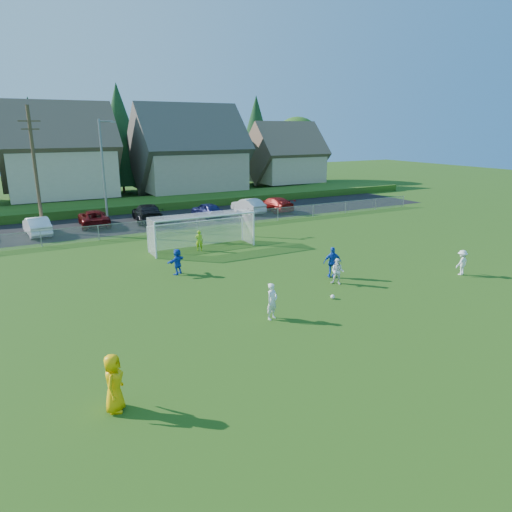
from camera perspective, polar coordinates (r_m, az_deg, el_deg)
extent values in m
plane|color=#193D0C|center=(19.72, 11.42, -9.48)|extent=(160.00, 160.00, 0.00)
plane|color=black|center=(43.42, -12.53, 4.35)|extent=(60.00, 60.00, 0.00)
cube|color=#1E420F|center=(50.49, -15.01, 6.21)|extent=(70.00, 6.00, 0.80)
sphere|color=white|center=(23.33, 9.56, -5.04)|extent=(0.22, 0.22, 0.22)
imported|color=#FFB505|center=(14.81, -17.36, -14.91)|extent=(0.94, 1.08, 1.85)
imported|color=white|center=(20.45, 2.03, -5.68)|extent=(0.71, 0.60, 1.67)
imported|color=white|center=(25.30, 10.15, -1.92)|extent=(0.88, 0.90, 1.46)
imported|color=white|center=(29.11, 24.33, -0.75)|extent=(1.02, 0.67, 1.48)
imported|color=#1340B3|center=(26.40, 9.54, -0.78)|extent=(1.13, 0.81, 1.79)
imported|color=#1340B3|center=(27.02, -9.81, -0.69)|extent=(1.43, 1.16, 1.53)
imported|color=#99D018|center=(32.03, -7.12, 1.93)|extent=(0.62, 0.52, 1.45)
imported|color=white|center=(40.46, -25.70, 3.41)|extent=(1.97, 4.62, 1.48)
imported|color=#51090A|center=(42.35, -19.62, 4.49)|extent=(2.66, 5.19, 1.40)
imported|color=black|center=(42.85, -13.42, 5.25)|extent=(2.97, 5.86, 1.63)
imported|color=#15194A|center=(44.33, -6.13, 5.77)|extent=(2.14, 4.24, 1.38)
imported|color=silver|center=(46.20, -0.97, 6.31)|extent=(1.91, 4.55, 1.46)
imported|color=maroon|center=(47.23, 2.28, 6.50)|extent=(2.46, 5.13, 1.44)
cylinder|color=white|center=(30.43, -12.47, 1.91)|extent=(0.12, 0.12, 2.44)
cylinder|color=white|center=(33.14, -0.30, 3.41)|extent=(0.12, 0.12, 2.44)
cylinder|color=white|center=(31.36, -6.19, 4.88)|extent=(7.30, 0.12, 0.12)
cylinder|color=white|center=(32.20, -13.36, 2.02)|extent=(0.08, 0.08, 1.80)
cylinder|color=white|center=(34.77, -1.72, 3.44)|extent=(0.08, 0.08, 1.80)
cylinder|color=white|center=(33.12, -7.37, 4.29)|extent=(7.30, 0.08, 0.08)
cube|color=silver|center=(33.31, -7.32, 2.77)|extent=(7.30, 0.02, 1.80)
cube|color=silver|center=(31.28, -12.95, 2.25)|extent=(0.02, 1.80, 2.44)
cube|color=silver|center=(33.92, -1.03, 3.69)|extent=(0.02, 1.80, 2.44)
cube|color=silver|center=(32.18, -6.82, 5.13)|extent=(7.30, 1.80, 0.02)
cube|color=gray|center=(38.04, -10.24, 4.69)|extent=(52.00, 0.03, 0.03)
cube|color=gray|center=(38.15, -10.20, 3.85)|extent=(52.00, 0.02, 1.14)
cylinder|color=gray|center=(38.15, -10.20, 3.85)|extent=(0.06, 0.06, 1.20)
cylinder|color=gray|center=(52.39, 17.95, 6.53)|extent=(0.06, 0.06, 1.20)
cylinder|color=slate|center=(40.30, -18.50, 9.53)|extent=(0.18, 0.18, 9.00)
cylinder|color=slate|center=(40.22, -18.32, 15.69)|extent=(1.20, 0.12, 0.12)
cube|color=slate|center=(40.34, -17.45, 15.69)|extent=(0.36, 0.18, 0.12)
cylinder|color=#473321|center=(40.66, -25.84, 9.55)|extent=(0.26, 0.26, 10.00)
cube|color=#473321|center=(40.52, -26.50, 14.87)|extent=(1.60, 0.10, 0.10)
cube|color=#473321|center=(40.52, -26.39, 14.03)|extent=(1.30, 0.10, 0.10)
cube|color=#C6B58E|center=(56.95, -23.20, 9.71)|extent=(11.00, 9.00, 5.50)
pyramid|color=brown|center=(56.83, -24.07, 17.44)|extent=(12.10, 9.90, 4.96)
cube|color=tan|center=(59.44, -8.36, 10.75)|extent=(12.00, 10.00, 5.00)
pyramid|color=#4C473F|center=(59.30, -8.68, 18.49)|extent=(13.20, 11.00, 5.52)
cube|color=tan|center=(67.07, 3.64, 11.01)|extent=(9.00, 8.00, 4.00)
pyramid|color=brown|center=(66.85, 3.74, 16.49)|extent=(9.90, 8.80, 4.41)
cylinder|color=#382616|center=(65.03, -25.46, 7.43)|extent=(0.30, 0.30, 1.20)
cone|color=#143819|center=(64.59, -26.10, 12.69)|extent=(6.24, 6.24, 10.80)
cylinder|color=#382616|center=(63.45, -16.19, 8.16)|extent=(0.30, 0.30, 1.20)
cone|color=#143819|center=(62.99, -16.68, 14.38)|extent=(7.28, 7.28, 12.60)
cylinder|color=#382616|center=(68.06, -8.34, 10.25)|extent=(0.36, 0.36, 3.96)
sphere|color=#2B5B19|center=(67.79, -8.50, 14.33)|extent=(8.36, 8.36, 8.36)
cylinder|color=#382616|center=(70.56, 0.01, 9.48)|extent=(0.30, 0.30, 1.20)
cone|color=#143819|center=(70.15, 0.01, 14.72)|extent=(6.76, 6.76, 11.70)
cylinder|color=#382616|center=(75.43, 5.07, 10.74)|extent=(0.36, 0.36, 3.60)
sphere|color=#2B5B19|center=(75.18, 5.15, 14.08)|extent=(7.60, 7.60, 7.60)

